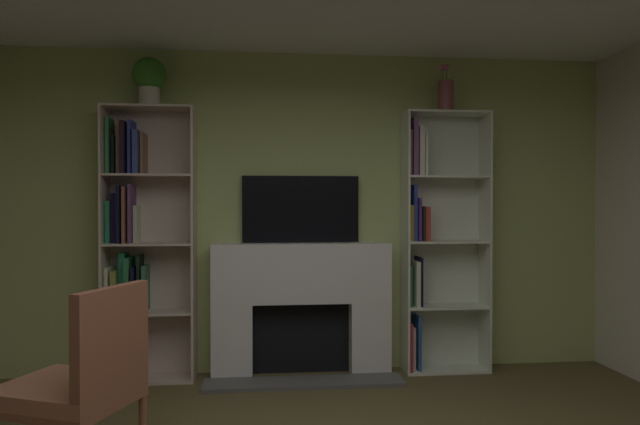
% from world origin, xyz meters
% --- Properties ---
extents(wall_back_accent, '(5.53, 0.06, 2.74)m').
position_xyz_m(wall_back_accent, '(0.00, 2.73, 1.37)').
color(wall_back_accent, '#ADBB6D').
rests_on(wall_back_accent, ground_plane).
extents(fireplace, '(1.60, 0.56, 1.11)m').
position_xyz_m(fireplace, '(0.00, 2.57, 0.60)').
color(fireplace, silver).
rests_on(fireplace, ground_plane).
extents(tv, '(1.00, 0.06, 0.57)m').
position_xyz_m(tv, '(0.00, 2.67, 1.40)').
color(tv, black).
rests_on(tv, fireplace).
extents(bookshelf_left, '(0.73, 0.31, 2.23)m').
position_xyz_m(bookshelf_left, '(-1.35, 2.59, 1.10)').
color(bookshelf_left, beige).
rests_on(bookshelf_left, ground_plane).
extents(bookshelf_right, '(0.73, 0.29, 2.23)m').
position_xyz_m(bookshelf_right, '(1.15, 2.60, 1.14)').
color(bookshelf_right, silver).
rests_on(bookshelf_right, ground_plane).
extents(potted_plant, '(0.27, 0.27, 0.40)m').
position_xyz_m(potted_plant, '(-1.24, 2.55, 2.46)').
color(potted_plant, beige).
rests_on(potted_plant, bookshelf_left).
extents(vase_with_flowers, '(0.13, 0.13, 0.41)m').
position_xyz_m(vase_with_flowers, '(1.24, 2.55, 2.38)').
color(vase_with_flowers, brown).
rests_on(vase_with_flowers, bookshelf_right).
extents(armchair, '(0.79, 0.75, 1.01)m').
position_xyz_m(armchair, '(-1.29, 0.86, 0.51)').
color(armchair, brown).
rests_on(armchair, ground_plane).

